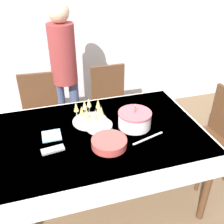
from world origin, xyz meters
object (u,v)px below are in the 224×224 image
at_px(dining_chair_right_end, 215,132).
at_px(plate_stack_dessert, 99,126).
at_px(person_standing, 64,65).
at_px(birthday_cake, 135,120).
at_px(champagne_tray, 90,112).
at_px(dining_chair_far_left, 41,113).
at_px(plate_stack_main, 109,143).
at_px(dining_chair_far_right, 110,103).

distance_m(dining_chair_right_end, plate_stack_dessert, 1.20).
bearing_deg(plate_stack_dessert, person_standing, 99.11).
bearing_deg(person_standing, dining_chair_right_end, -36.99).
height_order(birthday_cake, champagne_tray, birthday_cake).
bearing_deg(dining_chair_right_end, plate_stack_dessert, 177.41).
bearing_deg(dining_chair_far_left, champagne_tray, -59.16).
relative_size(dining_chair_far_left, champagne_tray, 3.04).
relative_size(dining_chair_far_left, plate_stack_main, 3.45).
bearing_deg(dining_chair_right_end, person_standing, 143.01).
relative_size(dining_chair_far_left, birthday_cake, 3.36).
bearing_deg(birthday_cake, plate_stack_dessert, 167.63).
xyz_separation_m(dining_chair_right_end, champagne_tray, (-1.21, 0.17, 0.35)).
relative_size(birthday_cake, plate_stack_dessert, 1.25).
relative_size(birthday_cake, champagne_tray, 0.90).
xyz_separation_m(dining_chair_right_end, plate_stack_main, (-1.15, -0.21, 0.28)).
bearing_deg(champagne_tray, plate_stack_main, -80.83).
xyz_separation_m(dining_chair_far_right, plate_stack_dessert, (-0.34, -0.82, 0.27)).
distance_m(birthday_cake, plate_stack_main, 0.34).
relative_size(plate_stack_dessert, person_standing, 0.14).
bearing_deg(dining_chair_right_end, birthday_cake, -179.21).
bearing_deg(plate_stack_main, person_standing, 97.81).
distance_m(dining_chair_right_end, birthday_cake, 0.93).
bearing_deg(dining_chair_right_end, dining_chair_far_left, 151.88).
distance_m(dining_chair_far_right, dining_chair_right_end, 1.20).
xyz_separation_m(dining_chair_far_right, person_standing, (-0.49, 0.12, 0.49)).
height_order(dining_chair_far_left, plate_stack_dessert, dining_chair_far_left).
distance_m(dining_chair_far_left, champagne_tray, 0.89).
bearing_deg(birthday_cake, person_standing, 113.93).
bearing_deg(plate_stack_dessert, plate_stack_main, -86.94).
bearing_deg(dining_chair_far_right, dining_chair_right_end, -46.47).
xyz_separation_m(plate_stack_main, person_standing, (-0.16, 1.20, 0.20)).
height_order(dining_chair_far_left, dining_chair_right_end, same).
bearing_deg(person_standing, dining_chair_far_left, -159.12).
bearing_deg(plate_stack_main, dining_chair_far_right, 73.29).
relative_size(birthday_cake, plate_stack_main, 1.03).
distance_m(dining_chair_right_end, person_standing, 1.72).
bearing_deg(champagne_tray, person_standing, 97.18).
bearing_deg(person_standing, birthday_cake, -66.07).
height_order(plate_stack_main, plate_stack_dessert, plate_stack_main).
height_order(dining_chair_far_right, plate_stack_dessert, dining_chair_far_right).
xyz_separation_m(dining_chair_right_end, birthday_cake, (-0.87, -0.01, 0.32)).
bearing_deg(dining_chair_right_end, champagne_tray, 171.96).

